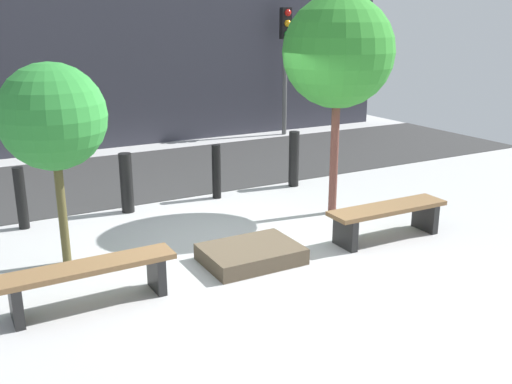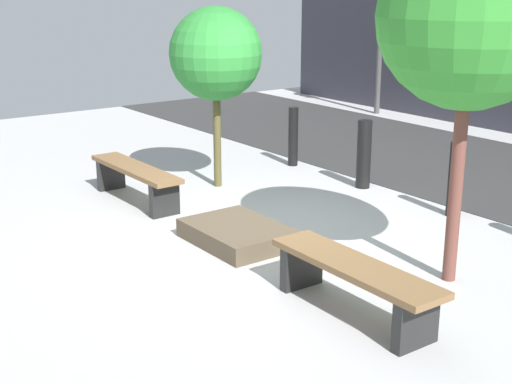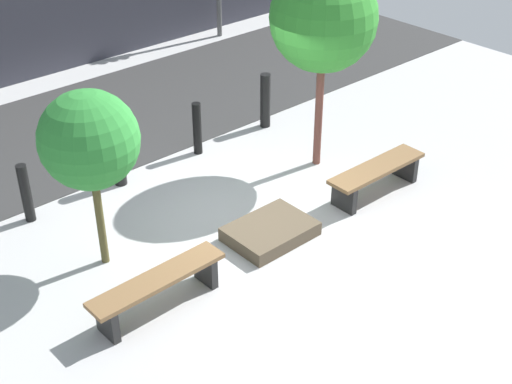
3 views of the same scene
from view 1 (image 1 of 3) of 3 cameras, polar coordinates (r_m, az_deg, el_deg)
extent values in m
plane|color=#AEAEAE|center=(7.64, -2.03, -5.84)|extent=(18.00, 18.00, 0.00)
cube|color=#313131|center=(11.59, -12.03, 1.70)|extent=(18.00, 3.86, 0.01)
cube|color=#33333D|center=(14.12, -16.28, 13.16)|extent=(16.20, 0.50, 4.44)
cube|color=black|center=(6.30, -22.88, -10.27)|extent=(0.11, 0.38, 0.42)
cube|color=black|center=(6.58, -9.92, -7.98)|extent=(0.11, 0.38, 0.42)
cube|color=brown|center=(6.30, -16.42, -7.20)|extent=(1.85, 0.41, 0.06)
cube|color=black|center=(7.75, 8.92, -4.05)|extent=(0.11, 0.44, 0.42)
cube|color=black|center=(8.65, 16.56, -2.35)|extent=(0.11, 0.44, 0.42)
cube|color=brown|center=(8.11, 13.06, -1.57)|extent=(1.80, 0.47, 0.06)
cube|color=brown|center=(7.26, -0.51, -6.22)|extent=(1.20, 0.88, 0.21)
cylinder|color=brown|center=(7.38, -18.86, -1.35)|extent=(0.11, 0.11, 1.51)
sphere|color=#2B8132|center=(7.14, -19.69, 7.11)|extent=(1.27, 1.27, 1.27)
cylinder|color=brown|center=(8.91, 7.84, 4.19)|extent=(0.13, 0.13, 2.04)
sphere|color=#328E2F|center=(8.72, 8.23, 13.71)|extent=(1.66, 1.66, 1.66)
cylinder|color=black|center=(8.96, -22.44, -0.58)|extent=(0.15, 0.15, 0.92)
cylinder|color=black|center=(9.23, -12.82, 0.89)|extent=(0.20, 0.20, 0.96)
cylinder|color=black|center=(9.76, -3.98, 2.04)|extent=(0.15, 0.15, 0.93)
cylinder|color=black|center=(10.48, 3.81, 3.31)|extent=(0.19, 0.19, 1.02)
cylinder|color=#565656|center=(15.32, 2.91, 11.82)|extent=(0.12, 0.12, 3.27)
cube|color=black|center=(15.26, 2.98, 16.49)|extent=(0.28, 0.16, 0.78)
sphere|color=red|center=(15.17, 3.22, 17.47)|extent=(0.17, 0.17, 0.17)
sphere|color=orange|center=(15.17, 3.20, 16.48)|extent=(0.17, 0.17, 0.17)
sphere|color=green|center=(15.18, 3.18, 15.50)|extent=(0.17, 0.17, 0.17)
camera|label=2|loc=(9.45, 52.12, 9.62)|focal=50.00mm
camera|label=3|loc=(3.91, -136.09, 39.03)|focal=50.00mm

